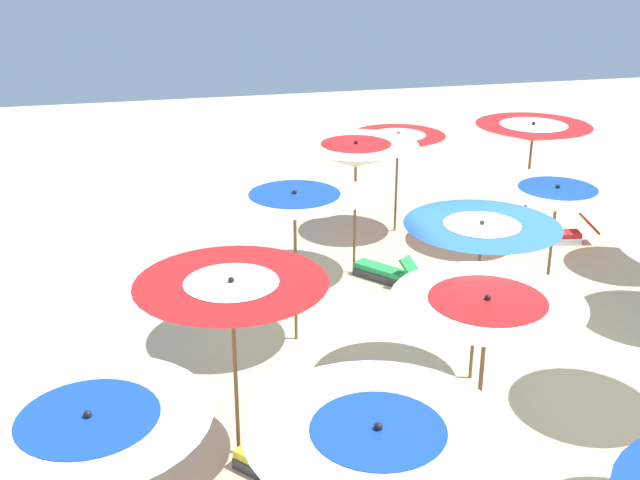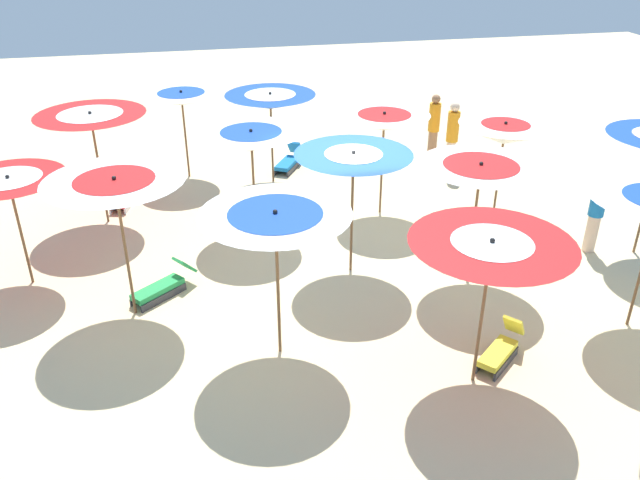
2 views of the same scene
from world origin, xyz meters
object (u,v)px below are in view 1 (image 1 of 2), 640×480
at_px(beach_umbrella_0, 398,143).
at_px(beach_umbrella_9, 378,451).
at_px(lounger_0, 384,270).
at_px(lounger_3, 273,463).
at_px(beach_umbrella_5, 533,133).
at_px(beach_umbrella_7, 481,235).
at_px(beach_umbrella_3, 232,296).
at_px(beach_umbrella_6, 557,199).
at_px(beach_umbrella_4, 91,438).
at_px(lounger_1, 565,233).
at_px(beach_umbrella_8, 487,312).
at_px(beach_umbrella_1, 356,155).
at_px(beach_umbrella_2, 295,203).

bearing_deg(beach_umbrella_0, beach_umbrella_9, -19.34).
height_order(lounger_0, lounger_3, lounger_3).
bearing_deg(lounger_0, lounger_3, 110.93).
distance_m(beach_umbrella_5, beach_umbrella_7, 5.66).
relative_size(beach_umbrella_3, beach_umbrella_5, 0.95).
distance_m(beach_umbrella_6, lounger_3, 6.27).
bearing_deg(lounger_0, beach_umbrella_9, 122.94).
xyz_separation_m(beach_umbrella_5, lounger_0, (1.18, -3.33, -2.08)).
bearing_deg(lounger_3, beach_umbrella_4, 94.84).
bearing_deg(beach_umbrella_4, lounger_0, 145.27).
distance_m(beach_umbrella_0, lounger_1, 3.86).
xyz_separation_m(beach_umbrella_4, beach_umbrella_8, (-1.35, 4.13, 0.02)).
bearing_deg(beach_umbrella_6, beach_umbrella_4, -54.54).
bearing_deg(beach_umbrella_4, beach_umbrella_7, 124.21).
xyz_separation_m(beach_umbrella_1, beach_umbrella_9, (8.05, -2.07, -0.15)).
xyz_separation_m(beach_umbrella_3, beach_umbrella_5, (-5.67, 6.62, 0.13)).
xyz_separation_m(beach_umbrella_0, beach_umbrella_3, (6.84, -4.27, 0.23)).
distance_m(beach_umbrella_1, beach_umbrella_9, 8.31).
distance_m(beach_umbrella_1, beach_umbrella_3, 5.71).
xyz_separation_m(beach_umbrella_7, lounger_3, (1.54, -3.14, -2.00)).
relative_size(beach_umbrella_6, beach_umbrella_8, 0.97).
relative_size(beach_umbrella_8, lounger_1, 1.92).
height_order(beach_umbrella_5, lounger_1, beach_umbrella_5).
distance_m(beach_umbrella_7, beach_umbrella_8, 2.19).
bearing_deg(lounger_3, beach_umbrella_8, -142.18).
height_order(beach_umbrella_7, lounger_1, beach_umbrella_7).
bearing_deg(beach_umbrella_9, beach_umbrella_4, -107.27).
distance_m(beach_umbrella_7, lounger_0, 4.05).
bearing_deg(lounger_0, beach_umbrella_4, 106.51).
xyz_separation_m(beach_umbrella_0, beach_umbrella_4, (9.25, -5.76, 0.21)).
relative_size(beach_umbrella_0, beach_umbrella_7, 0.89).
relative_size(beach_umbrella_1, beach_umbrella_7, 1.05).
relative_size(beach_umbrella_5, lounger_1, 2.03).
height_order(beach_umbrella_0, lounger_0, beach_umbrella_0).
bearing_deg(beach_umbrella_3, beach_umbrella_0, 148.05).
bearing_deg(beach_umbrella_4, beach_umbrella_5, 134.86).
relative_size(beach_umbrella_1, lounger_3, 2.45).
bearing_deg(beach_umbrella_6, lounger_1, 145.36).
height_order(beach_umbrella_2, lounger_0, beach_umbrella_2).
bearing_deg(beach_umbrella_1, lounger_1, 95.41).
bearing_deg(lounger_3, beach_umbrella_3, -10.24).
bearing_deg(beach_umbrella_6, beach_umbrella_9, -39.64).
bearing_deg(beach_umbrella_0, beach_umbrella_4, -31.90).
height_order(beach_umbrella_5, beach_umbrella_9, beach_umbrella_5).
xyz_separation_m(beach_umbrella_5, lounger_1, (0.29, 0.79, -2.06)).
xyz_separation_m(beach_umbrella_2, beach_umbrella_6, (0.13, 4.18, -0.22)).
xyz_separation_m(beach_umbrella_2, beach_umbrella_4, (5.08, -2.76, -0.13)).
bearing_deg(lounger_1, beach_umbrella_9, 64.09).
bearing_deg(beach_umbrella_9, lounger_3, -170.05).
relative_size(lounger_1, lounger_3, 1.19).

